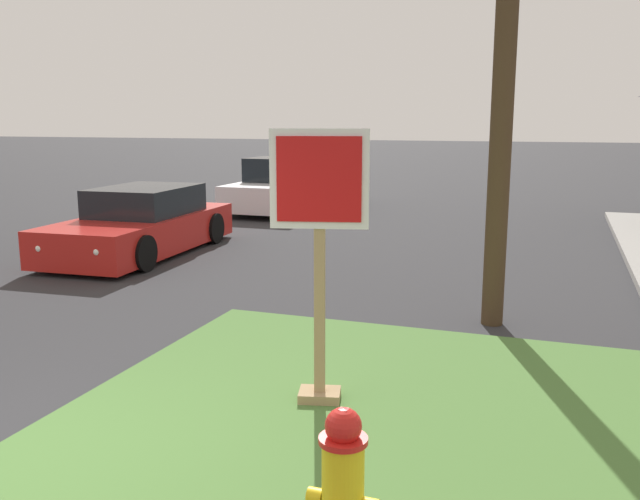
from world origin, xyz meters
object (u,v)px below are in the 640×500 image
(stop_sign, at_px, (319,267))
(parked_sedan_red, at_px, (142,225))
(pickup_truck_white, at_px, (293,187))
(manhole_cover, at_px, (257,338))

(stop_sign, distance_m, parked_sedan_red, 7.88)
(parked_sedan_red, distance_m, pickup_truck_white, 7.06)
(stop_sign, distance_m, pickup_truck_white, 13.70)
(parked_sedan_red, height_order, pickup_truck_white, pickup_truck_white)
(stop_sign, bearing_deg, parked_sedan_red, 134.80)
(stop_sign, xyz_separation_m, parked_sedan_red, (-5.53, 5.57, -0.73))
(stop_sign, relative_size, parked_sedan_red, 0.52)
(manhole_cover, bearing_deg, stop_sign, -49.95)
(manhole_cover, distance_m, pickup_truck_white, 11.73)
(parked_sedan_red, relative_size, pickup_truck_white, 0.82)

